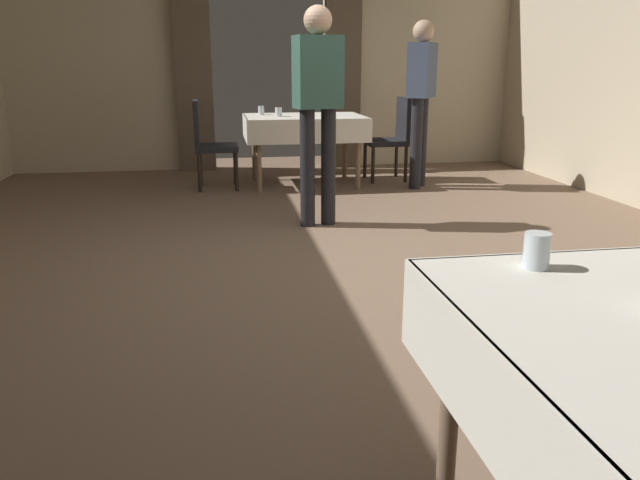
# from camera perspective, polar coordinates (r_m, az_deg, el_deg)

# --- Properties ---
(ground) EXTENTS (10.08, 10.08, 0.00)m
(ground) POSITION_cam_1_polar(r_m,az_deg,el_deg) (4.06, 0.60, -2.50)
(ground) COLOR #7A604C
(wall_back) EXTENTS (6.40, 0.27, 3.00)m
(wall_back) POSITION_cam_1_polar(r_m,az_deg,el_deg) (8.00, -4.82, 17.56)
(wall_back) COLOR beige
(wall_back) RESTS_ON ground
(dining_table_mid) EXTENTS (1.29, 0.95, 0.75)m
(dining_table_mid) POSITION_cam_1_polar(r_m,az_deg,el_deg) (6.80, -1.47, 10.65)
(dining_table_mid) COLOR #7A604C
(dining_table_mid) RESTS_ON ground
(chair_mid_left) EXTENTS (0.44, 0.44, 0.93)m
(chair_mid_left) POSITION_cam_1_polar(r_m,az_deg,el_deg) (6.67, -10.26, 9.08)
(chair_mid_left) COLOR black
(chair_mid_left) RESTS_ON ground
(chair_mid_right) EXTENTS (0.44, 0.44, 0.93)m
(chair_mid_right) POSITION_cam_1_polar(r_m,az_deg,el_deg) (7.13, 6.76, 9.65)
(chair_mid_right) COLOR black
(chair_mid_right) RESTS_ON ground
(glass_near_b) EXTENTS (0.07, 0.07, 0.10)m
(glass_near_b) POSITION_cam_1_polar(r_m,az_deg,el_deg) (1.77, 19.43, -0.94)
(glass_near_b) COLOR silver
(glass_near_b) RESTS_ON dining_table_near
(glass_mid_a) EXTENTS (0.07, 0.07, 0.09)m
(glass_mid_a) POSITION_cam_1_polar(r_m,az_deg,el_deg) (6.70, -3.86, 11.75)
(glass_mid_a) COLOR silver
(glass_mid_a) RESTS_ON dining_table_mid
(glass_mid_b) EXTENTS (0.07, 0.07, 0.10)m
(glass_mid_b) POSITION_cam_1_polar(r_m,az_deg,el_deg) (6.92, -5.46, 11.86)
(glass_mid_b) COLOR silver
(glass_mid_b) RESTS_ON dining_table_mid
(person_waiter_by_doorway) EXTENTS (0.39, 0.28, 1.72)m
(person_waiter_by_doorway) POSITION_cam_1_polar(r_m,az_deg,el_deg) (4.97, -0.20, 12.94)
(person_waiter_by_doorway) COLOR black
(person_waiter_by_doorway) RESTS_ON ground
(person_diner_standing_aside) EXTENTS (0.39, 0.42, 1.72)m
(person_diner_standing_aside) POSITION_cam_1_polar(r_m,az_deg,el_deg) (6.69, 9.34, 13.52)
(person_diner_standing_aside) COLOR black
(person_diner_standing_aside) RESTS_ON ground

